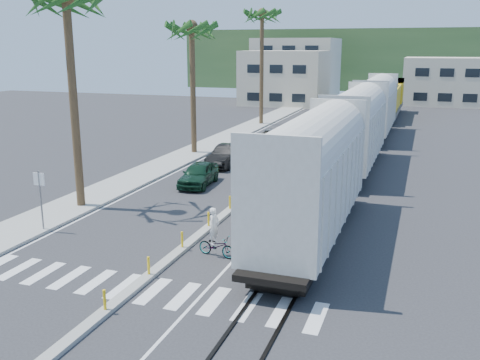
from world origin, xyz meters
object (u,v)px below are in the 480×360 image
object	(u,v)px
car_second	(228,156)
cyclist	(216,241)
street_sign	(40,192)
car_lead	(199,174)

from	to	relation	value
car_second	cyclist	bearing A→B (deg)	-67.15
street_sign	car_second	size ratio (longest dim) A/B	0.62
car_lead	car_second	distance (m)	5.97
car_lead	cyclist	size ratio (longest dim) A/B	2.11
street_sign	car_lead	world-z (taller)	street_sign
car_lead	car_second	world-z (taller)	car_second
car_lead	cyclist	xyz separation A→B (m)	(5.43, -10.69, -0.07)
street_sign	cyclist	size ratio (longest dim) A/B	1.41
street_sign	car_second	world-z (taller)	street_sign
car_second	cyclist	xyz separation A→B (m)	(5.69, -16.65, -0.11)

